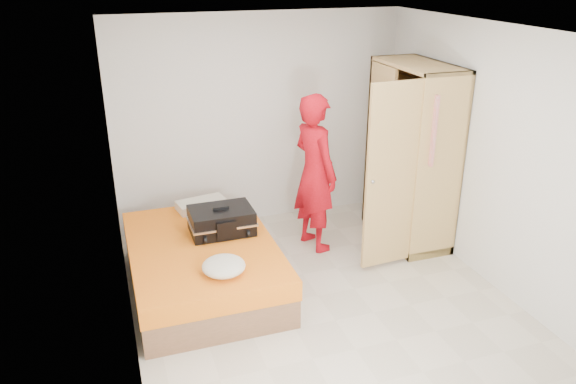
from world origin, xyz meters
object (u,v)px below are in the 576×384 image
object	(u,v)px
wardrobe	(410,160)
person	(315,173)
suitcase	(221,221)
bed	(203,265)
round_cushion	(224,266)

from	to	relation	value
wardrobe	person	distance (m)	1.11
suitcase	bed	bearing A→B (deg)	-142.79
wardrobe	suitcase	bearing A→B (deg)	-177.05
person	suitcase	bearing A→B (deg)	90.26
bed	suitcase	xyz separation A→B (m)	(0.25, 0.19, 0.38)
round_cushion	person	bearing A→B (deg)	40.87
person	suitcase	xyz separation A→B (m)	(-1.16, -0.31, -0.28)
bed	suitcase	world-z (taller)	suitcase
wardrobe	suitcase	world-z (taller)	wardrobe
person	round_cushion	bearing A→B (deg)	116.17
person	round_cushion	world-z (taller)	person
bed	round_cushion	xyz separation A→B (m)	(0.08, -0.65, 0.32)
wardrobe	person	bearing A→B (deg)	169.98
person	bed	bearing A→B (deg)	94.86
wardrobe	bed	bearing A→B (deg)	-173.00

